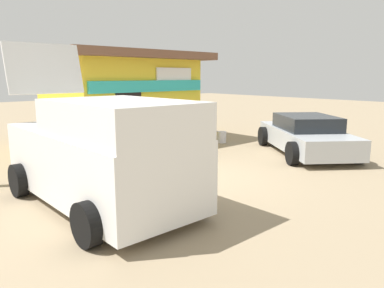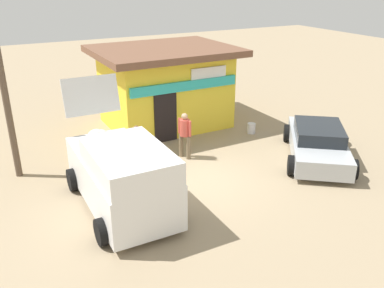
{
  "view_description": "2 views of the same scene",
  "coord_description": "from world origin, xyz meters",
  "px_view_note": "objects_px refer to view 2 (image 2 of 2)",
  "views": [
    {
      "loc": [
        -5.73,
        -6.49,
        2.4
      ],
      "look_at": [
        0.2,
        0.16,
        0.72
      ],
      "focal_mm": 34.13,
      "sensor_mm": 36.0,
      "label": 1
    },
    {
      "loc": [
        -5.46,
        -10.06,
        5.96
      ],
      "look_at": [
        0.33,
        1.07,
        0.71
      ],
      "focal_mm": 38.5,
      "sensor_mm": 36.0,
      "label": 2
    }
  ],
  "objects_px": {
    "parked_sedan": "(318,143)",
    "delivery_van": "(121,175)",
    "unloaded_banana_pile": "(91,156)",
    "customer_bending": "(146,141)",
    "storefront_bar": "(165,86)",
    "paint_bucket": "(251,128)",
    "vendor_standing": "(185,132)"
  },
  "relations": [
    {
      "from": "parked_sedan",
      "to": "delivery_van",
      "type": "bearing_deg",
      "value": -179.73
    },
    {
      "from": "unloaded_banana_pile",
      "to": "customer_bending",
      "type": "bearing_deg",
      "value": -32.39
    },
    {
      "from": "storefront_bar",
      "to": "customer_bending",
      "type": "xyz_separation_m",
      "value": [
        -2.18,
        -3.34,
        -0.84
      ]
    },
    {
      "from": "delivery_van",
      "to": "unloaded_banana_pile",
      "type": "height_order",
      "value": "delivery_van"
    },
    {
      "from": "delivery_van",
      "to": "parked_sedan",
      "type": "distance_m",
      "value": 6.99
    },
    {
      "from": "delivery_van",
      "to": "unloaded_banana_pile",
      "type": "relative_size",
      "value": 6.21
    },
    {
      "from": "unloaded_banana_pile",
      "to": "paint_bucket",
      "type": "height_order",
      "value": "unloaded_banana_pile"
    },
    {
      "from": "customer_bending",
      "to": "paint_bucket",
      "type": "bearing_deg",
      "value": 8.74
    },
    {
      "from": "storefront_bar",
      "to": "vendor_standing",
      "type": "height_order",
      "value": "storefront_bar"
    },
    {
      "from": "paint_bucket",
      "to": "vendor_standing",
      "type": "bearing_deg",
      "value": -165.7
    },
    {
      "from": "parked_sedan",
      "to": "vendor_standing",
      "type": "xyz_separation_m",
      "value": [
        -4.02,
        2.13,
        0.36
      ]
    },
    {
      "from": "parked_sedan",
      "to": "unloaded_banana_pile",
      "type": "height_order",
      "value": "parked_sedan"
    },
    {
      "from": "storefront_bar",
      "to": "vendor_standing",
      "type": "xyz_separation_m",
      "value": [
        -0.83,
        -3.47,
        -0.72
      ]
    },
    {
      "from": "vendor_standing",
      "to": "unloaded_banana_pile",
      "type": "bearing_deg",
      "value": 158.61
    },
    {
      "from": "parked_sedan",
      "to": "unloaded_banana_pile",
      "type": "relative_size",
      "value": 5.86
    },
    {
      "from": "customer_bending",
      "to": "unloaded_banana_pile",
      "type": "height_order",
      "value": "customer_bending"
    },
    {
      "from": "customer_bending",
      "to": "vendor_standing",
      "type": "bearing_deg",
      "value": -5.72
    },
    {
      "from": "customer_bending",
      "to": "paint_bucket",
      "type": "relative_size",
      "value": 3.25
    },
    {
      "from": "storefront_bar",
      "to": "unloaded_banana_pile",
      "type": "height_order",
      "value": "storefront_bar"
    },
    {
      "from": "vendor_standing",
      "to": "customer_bending",
      "type": "height_order",
      "value": "vendor_standing"
    },
    {
      "from": "delivery_van",
      "to": "customer_bending",
      "type": "height_order",
      "value": "delivery_van"
    },
    {
      "from": "customer_bending",
      "to": "paint_bucket",
      "type": "distance_m",
      "value": 4.85
    },
    {
      "from": "vendor_standing",
      "to": "customer_bending",
      "type": "xyz_separation_m",
      "value": [
        -1.35,
        0.14,
        -0.12
      ]
    },
    {
      "from": "delivery_van",
      "to": "vendor_standing",
      "type": "bearing_deg",
      "value": 36.23
    },
    {
      "from": "parked_sedan",
      "to": "customer_bending",
      "type": "relative_size",
      "value": 3.3
    },
    {
      "from": "delivery_van",
      "to": "paint_bucket",
      "type": "distance_m",
      "value": 7.08
    },
    {
      "from": "unloaded_banana_pile",
      "to": "paint_bucket",
      "type": "distance_m",
      "value": 6.38
    },
    {
      "from": "delivery_van",
      "to": "unloaded_banana_pile",
      "type": "xyz_separation_m",
      "value": [
        -0.02,
        3.33,
        -0.79
      ]
    },
    {
      "from": "delivery_van",
      "to": "unloaded_banana_pile",
      "type": "bearing_deg",
      "value": 90.39
    },
    {
      "from": "parked_sedan",
      "to": "customer_bending",
      "type": "xyz_separation_m",
      "value": [
        -5.37,
        2.27,
        0.24
      ]
    },
    {
      "from": "vendor_standing",
      "to": "delivery_van",
      "type": "bearing_deg",
      "value": -143.77
    },
    {
      "from": "delivery_van",
      "to": "customer_bending",
      "type": "bearing_deg",
      "value": 55.13
    }
  ]
}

